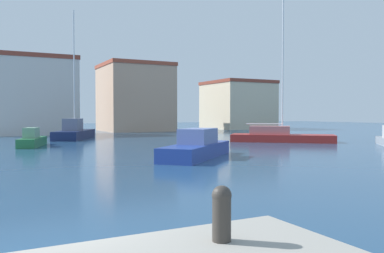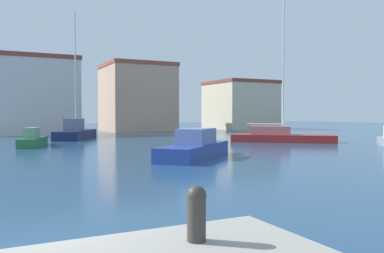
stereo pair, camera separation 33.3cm
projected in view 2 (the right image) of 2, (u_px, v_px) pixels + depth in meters
name	position (u px, v px, depth m)	size (l,w,h in m)	color
water	(219.00, 146.00, 30.21)	(160.00, 160.00, 0.00)	navy
mooring_bollard	(196.00, 211.00, 4.55)	(0.23, 0.23, 0.63)	#38332D
sailboat_navy_outer_mooring	(75.00, 132.00, 38.87)	(5.34, 7.80, 12.31)	#19234C
motorboat_green_mid_harbor	(33.00, 140.00, 29.84)	(2.57, 4.91, 1.40)	#28703D
sailboat_red_distant_north	(280.00, 136.00, 34.50)	(8.22, 7.54, 12.48)	#B22823
motorboat_blue_behind_lamppost	(195.00, 147.00, 22.01)	(6.25, 6.03, 1.59)	#233D93
waterfront_apartments	(34.00, 95.00, 46.50)	(9.90, 5.44, 9.11)	beige
yacht_club	(137.00, 98.00, 57.41)	(9.11, 9.56, 9.47)	tan
warehouse_block	(240.00, 105.00, 65.62)	(9.21, 9.90, 7.71)	beige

